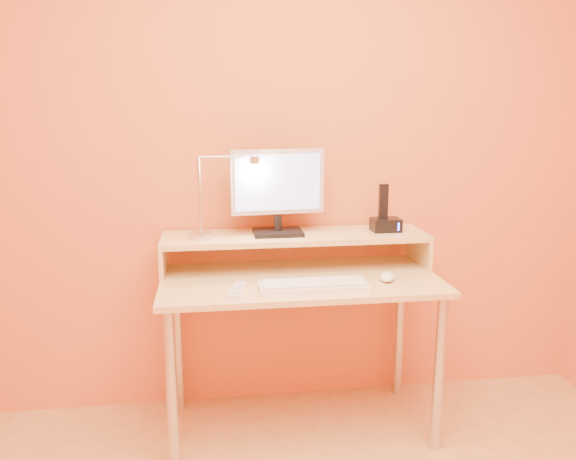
{
  "coord_description": "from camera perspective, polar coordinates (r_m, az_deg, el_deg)",
  "views": [
    {
      "loc": [
        -0.38,
        -1.14,
        1.45
      ],
      "look_at": [
        -0.06,
        1.13,
        0.94
      ],
      "focal_mm": 35.24,
      "sensor_mm": 36.0,
      "label": 1
    }
  ],
  "objects": [
    {
      "name": "wall_back",
      "position": [
        2.68,
        0.2,
        8.17
      ],
      "size": [
        3.0,
        0.04,
        2.5
      ],
      "primitive_type": "cube",
      "color": "#CD6C40",
      "rests_on": "floor"
    },
    {
      "name": "desk_leg_fl",
      "position": [
        2.35,
        -11.65,
        -15.76
      ],
      "size": [
        0.04,
        0.04,
        0.69
      ],
      "primitive_type": "cylinder",
      "color": "silver",
      "rests_on": "floor"
    },
    {
      "name": "desk_leg_fr",
      "position": [
        2.52,
        14.97,
        -13.91
      ],
      "size": [
        0.04,
        0.04,
        0.69
      ],
      "primitive_type": "cylinder",
      "color": "silver",
      "rests_on": "floor"
    },
    {
      "name": "desk_leg_bl",
      "position": [
        2.8,
        -11.02,
        -10.95
      ],
      "size": [
        0.04,
        0.04,
        0.69
      ],
      "primitive_type": "cylinder",
      "color": "silver",
      "rests_on": "floor"
    },
    {
      "name": "desk_leg_br",
      "position": [
        2.95,
        11.19,
        -9.77
      ],
      "size": [
        0.04,
        0.04,
        0.69
      ],
      "primitive_type": "cylinder",
      "color": "silver",
      "rests_on": "floor"
    },
    {
      "name": "desk_lower",
      "position": [
        2.47,
        1.24,
        -5.07
      ],
      "size": [
        1.2,
        0.6,
        0.02
      ],
      "primitive_type": "cube",
      "color": "#E8CC86",
      "rests_on": "floor"
    },
    {
      "name": "shelf_riser_left",
      "position": [
        2.57,
        -12.45,
        -2.79
      ],
      "size": [
        0.02,
        0.3,
        0.14
      ],
      "primitive_type": "cube",
      "color": "#E8CC86",
      "rests_on": "desk_lower"
    },
    {
      "name": "shelf_riser_right",
      "position": [
        2.74,
        13.06,
        -1.89
      ],
      "size": [
        0.02,
        0.3,
        0.14
      ],
      "primitive_type": "cube",
      "color": "#E8CC86",
      "rests_on": "desk_lower"
    },
    {
      "name": "desk_shelf",
      "position": [
        2.57,
        0.73,
        -0.66
      ],
      "size": [
        1.2,
        0.3,
        0.02
      ],
      "primitive_type": "cube",
      "color": "#E8CC86",
      "rests_on": "desk_lower"
    },
    {
      "name": "monitor_foot",
      "position": [
        2.55,
        -1.03,
        -0.24
      ],
      "size": [
        0.22,
        0.16,
        0.02
      ],
      "primitive_type": "cube",
      "color": "black",
      "rests_on": "desk_shelf"
    },
    {
      "name": "monitor_neck",
      "position": [
        2.54,
        -1.03,
        0.72
      ],
      "size": [
        0.04,
        0.04,
        0.07
      ],
      "primitive_type": "cylinder",
      "color": "black",
      "rests_on": "monitor_foot"
    },
    {
      "name": "monitor_panel",
      "position": [
        2.52,
        -1.07,
        4.89
      ],
      "size": [
        0.42,
        0.07,
        0.29
      ],
      "primitive_type": "cube",
      "rotation": [
        0.0,
        0.0,
        0.09
      ],
      "color": "silver",
      "rests_on": "monitor_neck"
    },
    {
      "name": "monitor_back",
      "position": [
        2.54,
        -1.14,
        4.96
      ],
      "size": [
        0.38,
        0.05,
        0.24
      ],
      "primitive_type": "cube",
      "rotation": [
        0.0,
        0.0,
        0.09
      ],
      "color": "black",
      "rests_on": "monitor_panel"
    },
    {
      "name": "monitor_screen",
      "position": [
        2.5,
        -1.02,
        4.84
      ],
      "size": [
        0.38,
        0.04,
        0.25
      ],
      "primitive_type": "cube",
      "rotation": [
        0.0,
        0.0,
        0.09
      ],
      "color": "#A6B9F9",
      "rests_on": "monitor_panel"
    },
    {
      "name": "lamp_base",
      "position": [
        2.5,
        -8.79,
        -0.55
      ],
      "size": [
        0.1,
        0.1,
        0.02
      ],
      "primitive_type": "cylinder",
      "color": "silver",
      "rests_on": "desk_shelf"
    },
    {
      "name": "lamp_post",
      "position": [
        2.47,
        -8.93,
        3.46
      ],
      "size": [
        0.01,
        0.01,
        0.33
      ],
      "primitive_type": "cylinder",
      "color": "silver",
      "rests_on": "lamp_base"
    },
    {
      "name": "lamp_arm",
      "position": [
        2.45,
        -6.23,
        7.36
      ],
      "size": [
        0.24,
        0.01,
        0.01
      ],
      "primitive_type": "cylinder",
      "rotation": [
        0.0,
        1.57,
        0.0
      ],
      "color": "silver",
      "rests_on": "lamp_post"
    },
    {
      "name": "lamp_head",
      "position": [
        2.46,
        -3.41,
        7.07
      ],
      "size": [
        0.04,
        0.04,
        0.03
      ],
      "primitive_type": "cylinder",
      "color": "silver",
      "rests_on": "lamp_arm"
    },
    {
      "name": "lamp_bulb",
      "position": [
        2.46,
        -3.4,
        6.7
      ],
      "size": [
        0.03,
        0.03,
        0.0
      ],
      "primitive_type": "cylinder",
      "color": "#FFEAC6",
      "rests_on": "lamp_head"
    },
    {
      "name": "phone_dock",
      "position": [
        2.65,
        9.82,
        0.53
      ],
      "size": [
        0.13,
        0.1,
        0.06
      ],
      "primitive_type": "cube",
      "rotation": [
        0.0,
        0.0,
        -0.0
      ],
      "color": "black",
      "rests_on": "desk_shelf"
    },
    {
      "name": "phone_handset",
      "position": [
        2.63,
        9.6,
        2.87
      ],
      "size": [
        0.04,
        0.03,
        0.16
      ],
      "primitive_type": "cube",
      "rotation": [
        0.0,
        0.0,
        -0.0
      ],
      "color": "black",
      "rests_on": "phone_dock"
    },
    {
      "name": "phone_led",
      "position": [
        2.62,
        11.1,
        0.33
      ],
      "size": [
        0.01,
        0.0,
        0.04
      ],
      "primitive_type": "cube",
      "color": "#363FFA",
      "rests_on": "phone_dock"
    },
    {
      "name": "keyboard",
      "position": [
        2.31,
        2.61,
        -5.72
      ],
      "size": [
        0.44,
        0.14,
        0.02
      ],
      "primitive_type": "cube",
      "rotation": [
        0.0,
        0.0,
        0.01
      ],
      "color": "silver",
      "rests_on": "desk_lower"
    },
    {
      "name": "mouse",
      "position": [
        2.44,
        9.99,
        -4.66
      ],
      "size": [
        0.1,
        0.12,
        0.04
      ],
      "primitive_type": "ellipsoid",
      "rotation": [
        0.0,
        0.0,
        -0.39
      ],
      "color": "white",
      "rests_on": "desk_lower"
    },
    {
      "name": "remote_control",
      "position": [
        2.27,
        -5.11,
        -6.13
      ],
      "size": [
        0.08,
        0.19,
        0.02
      ],
      "primitive_type": "cube",
      "rotation": [
        0.0,
        0.0,
        -0.21
      ],
      "color": "silver",
      "rests_on": "desk_lower"
    }
  ]
}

